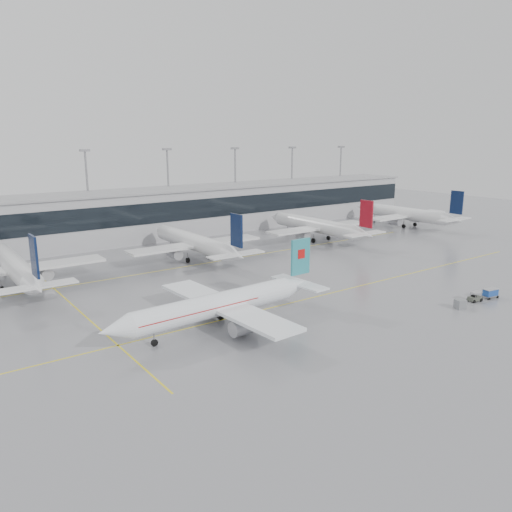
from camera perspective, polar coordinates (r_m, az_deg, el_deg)
ground at (r=79.93m, az=5.08°, el=-5.10°), size 320.00×320.00×0.00m
taxi_line_main at (r=79.93m, az=5.08°, el=-5.09°), size 120.00×0.25×0.01m
taxi_line_north at (r=103.48m, az=-5.86°, el=-0.84°), size 120.00×0.25×0.01m
taxi_line_cross at (r=78.86m, az=-19.40°, el=-6.08°), size 0.25×60.00×0.01m
terminal at (r=130.52m, az=-13.05°, el=4.52°), size 180.00×15.00×12.00m
terminal_glass at (r=123.45m, az=-11.69°, el=4.80°), size 180.00×0.20×5.00m
terminal_roof at (r=129.75m, az=-13.19°, el=7.22°), size 182.00×16.00×0.40m
light_masts at (r=135.17m, az=-14.22°, el=7.89°), size 156.40×1.00×22.60m
air_canada_jet at (r=68.03m, az=-3.68°, el=-5.47°), size 34.26×26.80×10.51m
parked_jet_b at (r=94.40m, az=-25.79°, el=-1.18°), size 29.64×36.96×11.72m
parked_jet_c at (r=105.79m, az=-6.92°, el=1.51°), size 29.64×36.96×11.72m
parked_jet_d at (r=126.18m, az=7.11°, el=3.41°), size 29.64×36.96×11.72m
parked_jet_e at (r=151.99m, az=16.85°, el=4.62°), size 29.64×36.96×11.72m
baggage_tug at (r=86.35m, az=23.73°, el=-4.42°), size 3.27×1.64×1.56m
baggage_cart at (r=89.00m, az=25.22°, el=-3.80°), size 2.73×1.78×1.58m
gse_unit at (r=81.80m, az=22.30°, el=-5.12°), size 1.76×1.69×1.42m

